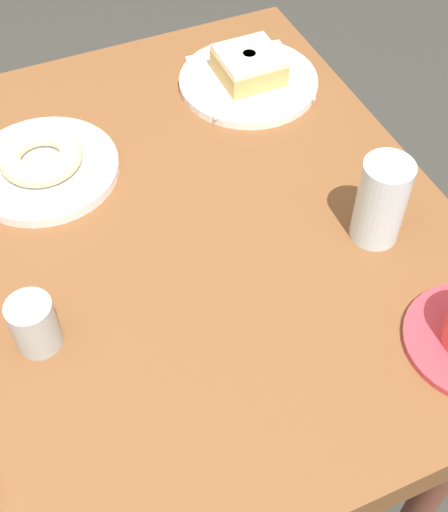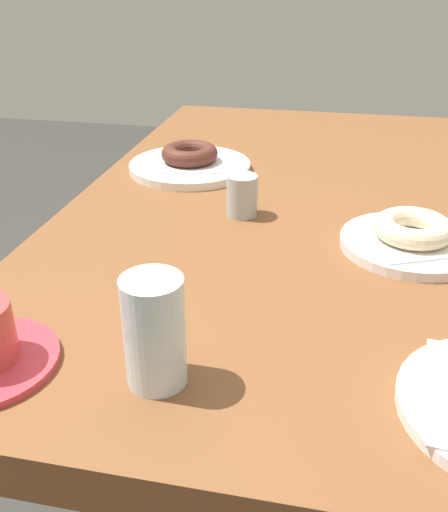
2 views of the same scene
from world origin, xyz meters
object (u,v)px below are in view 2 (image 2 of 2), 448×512
object	(u,v)px
plate_sugar_ring	(410,244)
water_glass	(154,332)
donut_chocolate_ring	(190,153)
donut_sugar_ring	(413,228)
sugar_jar	(242,195)
plate_chocolate_ring	(190,166)

from	to	relation	value
plate_sugar_ring	water_glass	bearing A→B (deg)	142.24
donut_chocolate_ring	plate_sugar_ring	size ratio (longest dim) A/B	0.55
donut_sugar_ring	sugar_jar	bearing A→B (deg)	74.70
donut_chocolate_ring	water_glass	world-z (taller)	water_glass
donut_sugar_ring	water_glass	bearing A→B (deg)	142.24
plate_sugar_ring	donut_sugar_ring	world-z (taller)	donut_sugar_ring
donut_chocolate_ring	sugar_jar	distance (m)	0.24
donut_chocolate_ring	donut_sugar_ring	size ratio (longest dim) A/B	0.99
donut_chocolate_ring	plate_sugar_ring	world-z (taller)	donut_chocolate_ring
plate_sugar_ring	donut_chocolate_ring	bearing A→B (deg)	56.20
donut_chocolate_ring	plate_sugar_ring	xyz separation A→B (m)	(-0.27, -0.40, -0.03)
water_glass	sugar_jar	distance (m)	0.42
donut_chocolate_ring	plate_chocolate_ring	bearing A→B (deg)	0.00
plate_chocolate_ring	donut_sugar_ring	bearing A→B (deg)	-123.80
plate_sugar_ring	water_glass	size ratio (longest dim) A/B	1.74
donut_sugar_ring	sugar_jar	world-z (taller)	sugar_jar
plate_sugar_ring	sugar_jar	world-z (taller)	sugar_jar
plate_sugar_ring	sugar_jar	xyz separation A→B (m)	(0.07, 0.26, 0.03)
plate_sugar_ring	sugar_jar	size ratio (longest dim) A/B	2.98
donut_chocolate_ring	plate_sugar_ring	distance (m)	0.48
plate_chocolate_ring	water_glass	world-z (taller)	water_glass
sugar_jar	water_glass	bearing A→B (deg)	178.55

